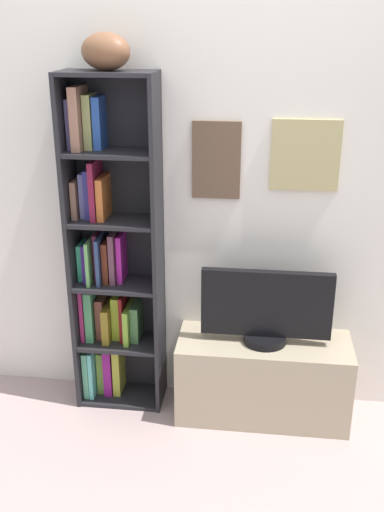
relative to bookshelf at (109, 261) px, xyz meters
name	(u,v)px	position (x,y,z in m)	size (l,w,h in m)	color
back_wall	(200,184)	(0.46, 0.13, 0.39)	(4.80, 0.08, 2.41)	silver
bookshelf	(109,261)	(0.00, 0.00, 0.00)	(0.46, 0.25, 1.76)	black
football	(105,51)	(0.05, -0.03, 1.03)	(0.25, 0.17, 0.17)	brown
tv_stand	(263,378)	(0.82, -0.09, -0.60)	(0.89, 0.35, 0.44)	tan
television	(266,309)	(0.82, -0.08, -0.19)	(0.65, 0.22, 0.39)	black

